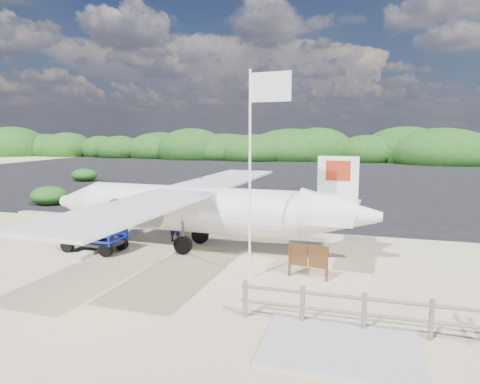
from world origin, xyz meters
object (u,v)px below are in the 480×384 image
object	(u,v)px
crew_a	(175,223)
baggage_cart	(95,251)
flagpole	(250,278)
signboard	(307,278)
crew_c	(261,211)
crew_b	(219,208)

from	to	relation	value
crew_a	baggage_cart	bearing A→B (deg)	46.78
flagpole	signboard	distance (m)	1.93
signboard	crew_a	size ratio (longest dim) A/B	0.85
crew_a	signboard	bearing A→B (deg)	157.32
crew_a	flagpole	bearing A→B (deg)	144.15
flagpole	crew_c	world-z (taller)	flagpole
signboard	crew_a	distance (m)	7.05
signboard	crew_a	world-z (taller)	crew_a
flagpole	signboard	xyz separation A→B (m)	(1.86, 0.52, 0.00)
signboard	crew_a	xyz separation A→B (m)	(-6.24, 3.18, 0.85)
signboard	crew_c	distance (m)	7.25
baggage_cart	crew_b	size ratio (longest dim) A/B	1.35
baggage_cart	signboard	distance (m)	8.79
crew_b	crew_c	distance (m)	2.19
crew_a	crew_c	world-z (taller)	crew_c
crew_b	baggage_cart	bearing A→B (deg)	37.24
flagpole	crew_b	bearing A→B (deg)	116.34
crew_b	crew_c	bearing A→B (deg)	158.51
flagpole	signboard	world-z (taller)	flagpole
crew_a	crew_b	distance (m)	3.43
baggage_cart	crew_a	bearing A→B (deg)	46.21
crew_a	crew_c	distance (m)	4.53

